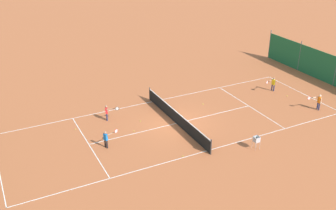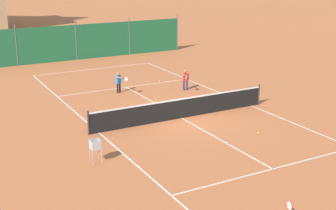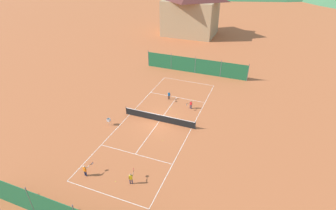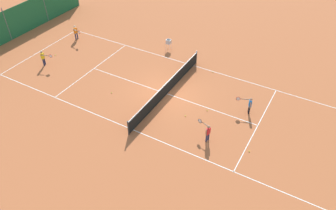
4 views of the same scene
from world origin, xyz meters
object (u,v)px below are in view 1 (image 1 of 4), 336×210
player_far_service (273,83)px  ball_hopper (257,140)px  tennis_ball_by_net_left (203,104)px  tennis_ball_mid_court (183,156)px  player_near_service (106,138)px  tennis_ball_alley_left (76,129)px  tennis_ball_far_corner (140,121)px  tennis_ball_alley_right (134,131)px  tennis_ball_service_box (287,96)px  player_far_baseline (107,112)px  tennis_net (176,117)px  player_near_baseline (319,101)px

player_far_service → ball_hopper: (-6.77, 7.08, -0.05)m
tennis_ball_by_net_left → tennis_ball_mid_court: size_ratio=1.00×
player_far_service → tennis_ball_by_net_left: 6.67m
player_near_service → tennis_ball_alley_left: player_near_service is taller
player_far_service → tennis_ball_mid_court: bearing=115.2°
tennis_ball_far_corner → tennis_ball_by_net_left: bearing=-86.1°
tennis_ball_mid_court → tennis_ball_alley_right: bearing=19.2°
tennis_ball_service_box → ball_hopper: ball_hopper is taller
player_far_service → tennis_ball_service_box: size_ratio=18.36×
player_far_service → player_far_baseline: bearing=85.1°
tennis_ball_by_net_left → tennis_ball_service_box: size_ratio=1.00×
tennis_net → tennis_ball_alley_left: 7.06m
tennis_net → tennis_ball_by_net_left: size_ratio=139.09×
player_far_baseline → tennis_ball_alley_right: size_ratio=17.93×
tennis_ball_service_box → tennis_ball_far_corner: bearing=83.6°
tennis_ball_service_box → tennis_ball_alley_right: same height
player_far_baseline → tennis_ball_alley_left: player_far_baseline is taller
ball_hopper → player_near_service: bearing=61.9°
player_near_baseline → player_near_service: bearing=82.7°
player_far_baseline → tennis_ball_mid_court: bearing=-159.2°
player_near_service → player_far_baseline: bearing=-19.7°
player_near_service → tennis_ball_by_net_left: 9.23m
tennis_ball_by_net_left → ball_hopper: (-7.12, 0.46, 0.62)m
player_far_baseline → ball_hopper: bearing=-138.4°
player_near_baseline → tennis_ball_far_corner: player_near_baseline is taller
tennis_ball_alley_right → tennis_ball_service_box: bearing=-91.0°
player_near_service → tennis_ball_by_net_left: player_near_service is taller
tennis_ball_by_net_left → tennis_ball_far_corner: 5.53m
tennis_ball_far_corner → tennis_ball_alley_right: (-1.16, 0.97, 0.00)m
tennis_net → tennis_ball_by_net_left: (1.82, -3.35, -0.47)m
player_far_service → tennis_ball_alley_right: 13.19m
player_near_service → player_far_service: player_far_service is taller
player_far_service → tennis_ball_alley_left: (0.87, 16.63, -0.68)m
tennis_ball_mid_court → ball_hopper: (-1.31, -4.55, 0.62)m
player_far_service → ball_hopper: bearing=133.7°
tennis_ball_alley_left → tennis_ball_service_box: bearing=-97.7°
tennis_ball_by_net_left → ball_hopper: bearing=176.3°
tennis_ball_alley_right → tennis_ball_far_corner: bearing=-39.8°
player_near_baseline → ball_hopper: player_near_baseline is taller
player_far_baseline → tennis_ball_by_net_left: player_far_baseline is taller
tennis_ball_service_box → tennis_ball_mid_court: bearing=108.6°
player_far_baseline → ball_hopper: (-7.99, -7.09, -0.04)m
player_far_service → tennis_ball_mid_court: player_far_service is taller
tennis_net → tennis_ball_alley_right: (0.28, 3.14, -0.47)m
tennis_ball_far_corner → ball_hopper: bearing=-143.1°
tennis_net → tennis_ball_alley_left: tennis_net is taller
player_far_baseline → tennis_ball_far_corner: player_far_baseline is taller
tennis_ball_alley_right → ball_hopper: bearing=-132.7°
tennis_net → tennis_ball_far_corner: size_ratio=139.09×
tennis_ball_by_net_left → tennis_ball_alley_left: size_ratio=1.00×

